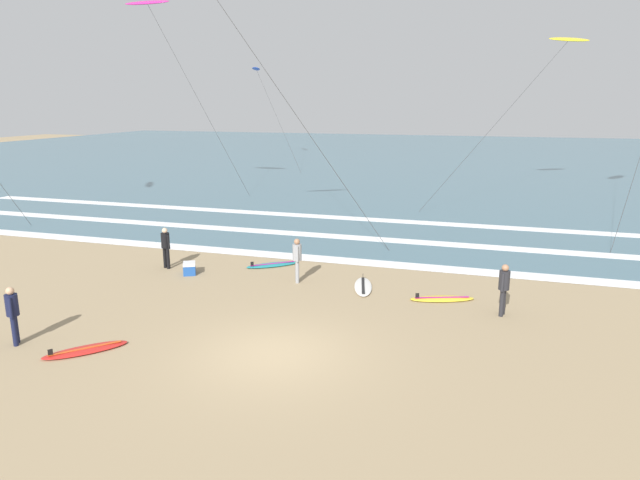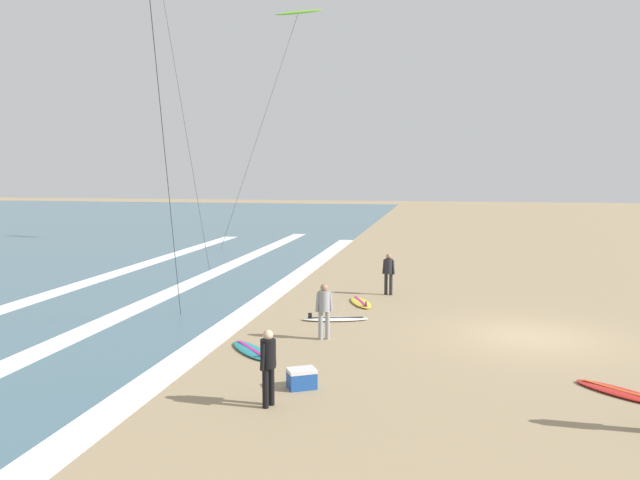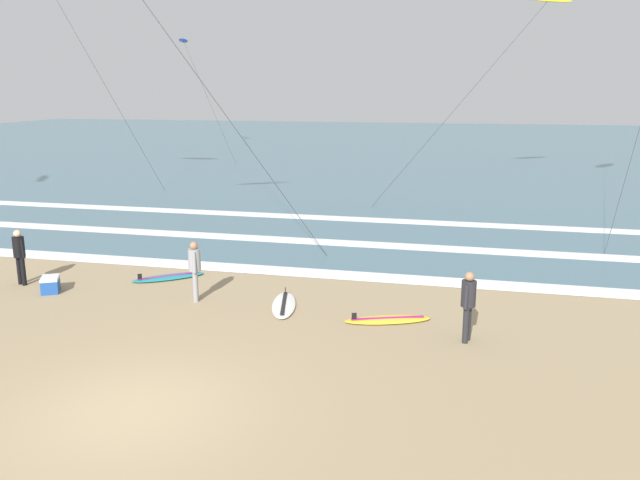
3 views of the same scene
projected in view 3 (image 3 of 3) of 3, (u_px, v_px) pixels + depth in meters
name	position (u px, v px, depth m)	size (l,w,h in m)	color
ground_plane	(134.00, 410.00, 11.14)	(160.00, 160.00, 0.00)	#9E8763
ocean_surface	(415.00, 147.00, 61.87)	(140.00, 90.00, 0.01)	#476B7A
wave_foam_shoreline	(279.00, 271.00, 19.65)	(49.11, 0.96, 0.01)	white
wave_foam_mid_break	(357.00, 244.00, 23.08)	(52.58, 0.93, 0.01)	white
wave_foam_outer_break	(321.00, 218.00, 27.78)	(51.66, 0.98, 0.01)	white
surfer_left_near	(19.00, 252.00, 18.10)	(0.51, 0.32, 1.60)	black
surfer_mid_group	(468.00, 300.00, 13.98)	(0.32, 0.51, 1.60)	#232328
surfer_left_far	(195.00, 265.00, 16.73)	(0.32, 0.50, 1.60)	gray
surfboard_foreground_flat	(388.00, 320.00, 15.40)	(2.18, 1.29, 0.25)	yellow
surfboard_near_water	(284.00, 305.00, 16.46)	(1.07, 2.18, 0.25)	silver
surfboard_left_pile	(168.00, 277.00, 18.88)	(2.01, 1.79, 0.25)	teal
kite_blue_high_right	(184.00, 41.00, 58.01)	(10.12, 12.68, 9.95)	blue
kite_yellow_far_right	(548.00, 1.00, 35.88)	(9.82, 11.55, 10.55)	yellow
cooler_box	(50.00, 284.00, 17.59)	(0.69, 0.75, 0.44)	#1E4C9E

